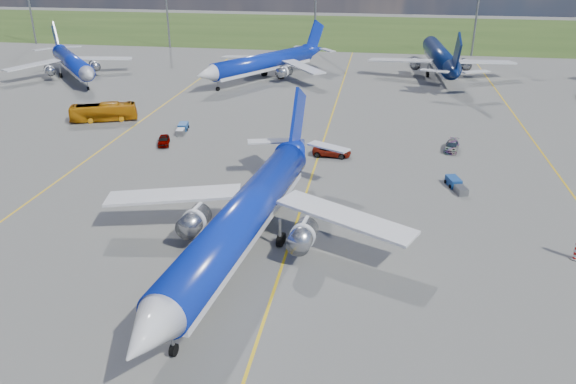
% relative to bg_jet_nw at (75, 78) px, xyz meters
% --- Properties ---
extents(ground, '(400.00, 400.00, 0.00)m').
position_rel_bg_jet_nw_xyz_m(ground, '(56.23, -69.62, 0.00)').
color(ground, '#5A5A57').
rests_on(ground, ground).
extents(grass_strip, '(400.00, 80.00, 0.01)m').
position_rel_bg_jet_nw_xyz_m(grass_strip, '(56.23, 80.38, 0.00)').
color(grass_strip, '#2D4719').
rests_on(grass_strip, ground).
extents(taxiway_lines, '(60.25, 160.00, 0.02)m').
position_rel_bg_jet_nw_xyz_m(taxiway_lines, '(56.40, -41.91, 0.01)').
color(taxiway_lines, gold).
rests_on(taxiway_lines, ground).
extents(floodlight_masts, '(202.20, 0.50, 22.70)m').
position_rel_bg_jet_nw_xyz_m(floodlight_masts, '(66.23, 40.38, 12.56)').
color(floodlight_masts, slate).
rests_on(floodlight_masts, ground).
extents(bg_jet_nw, '(45.38, 46.43, 9.68)m').
position_rel_bg_jet_nw_xyz_m(bg_jet_nw, '(0.00, 0.00, 0.00)').
color(bg_jet_nw, '#0B23A1').
rests_on(bg_jet_nw, ground).
extents(bg_jet_nnw, '(46.07, 49.12, 10.28)m').
position_rel_bg_jet_nw_xyz_m(bg_jet_nnw, '(39.80, 5.38, 0.00)').
color(bg_jet_nnw, '#0B23A1').
rests_on(bg_jet_nnw, ground).
extents(bg_jet_n, '(35.23, 44.78, 11.22)m').
position_rel_bg_jet_nw_xyz_m(bg_jet_n, '(76.16, 16.54, 0.00)').
color(bg_jet_n, '#081845').
rests_on(bg_jet_n, ground).
extents(main_airliner, '(37.11, 45.95, 11.11)m').
position_rel_bg_jet_nw_xyz_m(main_airliner, '(52.53, -65.86, 0.00)').
color(main_airliner, '#0B23A1').
rests_on(main_airliner, ground).
extents(apron_bus, '(10.56, 6.00, 2.89)m').
position_rel_bg_jet_nw_xyz_m(apron_bus, '(20.42, -28.05, 1.45)').
color(apron_bus, '#C5770B').
rests_on(apron_bus, ground).
extents(service_car_a, '(2.62, 4.18, 1.33)m').
position_rel_bg_jet_nw_xyz_m(service_car_a, '(34.09, -37.64, 0.66)').
color(service_car_a, '#999999').
rests_on(service_car_a, ground).
extents(service_car_b, '(5.21, 2.55, 1.42)m').
position_rel_bg_jet_nw_xyz_m(service_car_b, '(57.99, -38.36, 0.71)').
color(service_car_b, '#999999').
rests_on(service_car_b, ground).
extents(service_car_c, '(2.61, 4.60, 1.26)m').
position_rel_bg_jet_nw_xyz_m(service_car_c, '(74.06, -33.53, 0.63)').
color(service_car_c, '#999999').
rests_on(service_car_c, ground).
extents(baggage_tug_w, '(2.33, 4.58, 0.99)m').
position_rel_bg_jet_nw_xyz_m(baggage_tug_w, '(73.27, -46.85, 0.47)').
color(baggage_tug_w, navy).
rests_on(baggage_tug_w, ground).
extents(baggage_tug_c, '(1.91, 4.68, 1.02)m').
position_rel_bg_jet_nw_xyz_m(baggage_tug_c, '(34.62, -31.28, 0.48)').
color(baggage_tug_c, navy).
rests_on(baggage_tug_c, ground).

